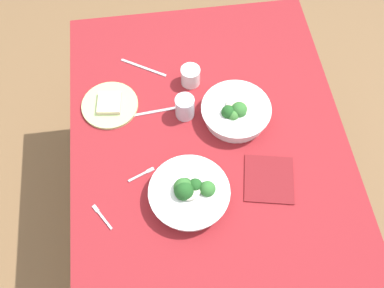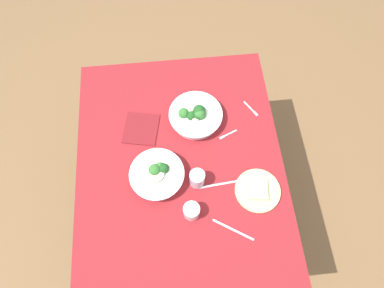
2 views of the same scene
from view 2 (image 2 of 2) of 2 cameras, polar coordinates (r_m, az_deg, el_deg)
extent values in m
plane|color=brown|center=(2.36, -1.54, -9.85)|extent=(6.00, 6.00, 0.00)
cube|color=maroon|center=(1.68, -2.14, -3.53)|extent=(1.31, 1.03, 0.01)
cube|color=#9E7547|center=(1.69, -2.12, -3.72)|extent=(1.27, 1.00, 0.02)
cylinder|color=#9E7547|center=(2.29, -13.11, 4.85)|extent=(0.07, 0.07, 0.69)
cylinder|color=#9E7547|center=(2.29, 7.23, 6.66)|extent=(0.07, 0.07, 0.69)
cylinder|color=#9E7547|center=(1.98, 12.27, -21.11)|extent=(0.07, 0.07, 0.69)
cylinder|color=white|center=(1.76, 0.53, 4.66)|extent=(0.25, 0.25, 0.05)
cylinder|color=white|center=(1.74, 0.54, 5.12)|extent=(0.28, 0.28, 0.01)
sphere|color=#1E511E|center=(1.72, 1.15, 5.58)|extent=(0.07, 0.07, 0.07)
sphere|color=#1E511E|center=(1.72, -0.16, 4.81)|extent=(0.05, 0.05, 0.05)
sphere|color=#33702D|center=(1.73, -1.52, 5.25)|extent=(0.06, 0.06, 0.06)
sphere|color=#33702D|center=(1.72, 1.23, 5.16)|extent=(0.06, 0.06, 0.06)
sphere|color=#1E511E|center=(1.72, 1.00, 4.85)|extent=(0.05, 0.05, 0.05)
cylinder|color=beige|center=(1.72, 0.58, 5.25)|extent=(0.08, 0.08, 0.01)
cylinder|color=white|center=(1.63, -6.02, -5.41)|extent=(0.24, 0.24, 0.05)
cylinder|color=white|center=(1.60, -6.12, -5.05)|extent=(0.26, 0.26, 0.01)
sphere|color=#33702D|center=(1.60, -6.43, -4.46)|extent=(0.06, 0.06, 0.06)
sphere|color=#3D7A33|center=(1.61, -5.58, -3.83)|extent=(0.04, 0.04, 0.04)
sphere|color=#1E511E|center=(1.60, -4.96, -4.18)|extent=(0.05, 0.05, 0.05)
cylinder|color=beige|center=(1.59, -6.43, -5.04)|extent=(0.09, 0.09, 0.01)
cylinder|color=#B7D684|center=(1.65, 11.02, -7.79)|extent=(0.22, 0.22, 0.01)
cube|color=beige|center=(1.64, 11.12, -7.63)|extent=(0.11, 0.10, 0.02)
cylinder|color=silver|center=(1.56, -0.18, -11.34)|extent=(0.08, 0.08, 0.08)
cylinder|color=silver|center=(1.60, 0.79, -5.89)|extent=(0.07, 0.07, 0.09)
cube|color=#B7B7BC|center=(1.75, 6.49, 1.83)|extent=(0.04, 0.07, 0.00)
cube|color=#B7B7BC|center=(1.74, 5.05, 1.13)|extent=(0.02, 0.03, 0.00)
cube|color=#B7B7BC|center=(1.84, 9.59, 6.26)|extent=(0.07, 0.05, 0.00)
cube|color=#B7B7BC|center=(1.83, 10.73, 5.07)|extent=(0.03, 0.03, 0.00)
cube|color=#B7B7BC|center=(1.64, 4.66, -6.85)|extent=(0.03, 0.20, 0.00)
cube|color=#B7B7BC|center=(1.59, 6.93, -14.30)|extent=(0.12, 0.18, 0.00)
cube|color=maroon|center=(1.77, -8.74, 2.59)|extent=(0.21, 0.21, 0.01)
camera|label=1|loc=(1.49, 2.32, 61.81)|focal=42.62mm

